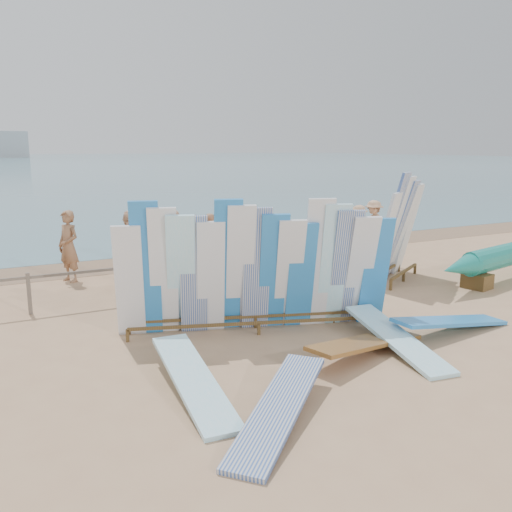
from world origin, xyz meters
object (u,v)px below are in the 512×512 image
beachgoer_1 (69,246)px  beachgoer_8 (353,241)px  beach_chair_left (181,274)px  flat_board_c (366,354)px  flat_board_e (279,421)px  beachgoer_7 (209,239)px  beachgoer_2 (132,247)px  beachgoer_9 (358,228)px  beachgoer_5 (172,235)px  flat_board_a (194,394)px  side_surfboard_rack (397,232)px  beachgoer_extra_0 (373,224)px  beach_chair_right (217,267)px  flat_board_b (396,349)px  vendor_table (347,300)px  beachgoer_6 (253,239)px  beachgoer_3 (149,235)px  beachgoer_4 (196,250)px  main_surfboard_rack (256,273)px  flat_board_d (450,332)px  stroller (276,262)px

beachgoer_1 → beachgoer_8: bearing=46.8°
beach_chair_left → flat_board_c: bearing=-85.6°
flat_board_e → beachgoer_7: 9.71m
beachgoer_8 → flat_board_c: bearing=143.6°
beachgoer_2 → beachgoer_9: (8.03, 0.98, -0.17)m
beachgoer_5 → flat_board_a: bearing=-42.0°
side_surfboard_rack → beachgoer_extra_0: side_surfboard_rack is taller
side_surfboard_rack → beachgoer_9: 4.33m
beachgoer_9 → beachgoer_1: size_ratio=0.82×
beach_chair_right → beachgoer_9: bearing=7.1°
flat_board_a → flat_board_b: size_ratio=1.00×
beachgoer_8 → beachgoer_9: 2.75m
vendor_table → beachgoer_6: beachgoer_6 is taller
beachgoer_5 → beachgoer_2: bearing=-66.7°
beachgoer_3 → beachgoer_9: 7.10m
beach_chair_right → beachgoer_4: size_ratio=0.51×
side_surfboard_rack → beachgoer_5: size_ratio=1.74×
main_surfboard_rack → beach_chair_left: size_ratio=5.44×
vendor_table → beach_chair_left: bearing=129.8°
beachgoer_8 → beachgoer_6: size_ratio=0.88×
beachgoer_2 → beachgoer_4: bearing=-140.5°
flat_board_c → beach_chair_left: 6.15m
main_surfboard_rack → flat_board_d: size_ratio=1.90×
flat_board_c → beachgoer_1: (-3.73, 7.62, 0.94)m
beachgoer_7 → beachgoer_extra_0: size_ratio=0.92×
beachgoer_6 → beachgoer_extra_0: bearing=56.0°
flat_board_e → flat_board_d: flat_board_d is taller
flat_board_d → beachgoer_8: beachgoer_8 is taller
main_surfboard_rack → side_surfboard_rack: 5.46m
beachgoer_4 → beachgoer_5: beachgoer_4 is taller
flat_board_b → beachgoer_3: size_ratio=1.43×
beachgoer_4 → beachgoer_9: size_ratio=1.16×
beachgoer_7 → flat_board_c: bearing=49.5°
side_surfboard_rack → flat_board_e: size_ratio=1.07×
main_surfboard_rack → flat_board_e: bearing=-94.2°
flat_board_d → beachgoer_2: size_ratio=1.42×
stroller → beachgoer_extra_0: (5.01, 2.05, 0.44)m
main_surfboard_rack → beachgoer_extra_0: bearing=55.9°
flat_board_e → beach_chair_left: bearing=127.6°
side_surfboard_rack → beachgoer_7: bearing=100.6°
beachgoer_3 → vendor_table: bearing=-150.8°
flat_board_a → flat_board_d: flat_board_d is taller
flat_board_e → beachgoer_8: bearing=94.7°
beachgoer_5 → beachgoer_7: bearing=21.6°
beachgoer_extra_0 → flat_board_d: bearing=-27.1°
side_surfboard_rack → beachgoer_1: side_surfboard_rack is taller
main_surfboard_rack → flat_board_c: 2.50m
beachgoer_8 → beachgoer_1: 7.91m
beach_chair_left → beachgoer_7: (1.56, 1.88, 0.49)m
flat_board_a → beachgoer_1: beachgoer_1 is taller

